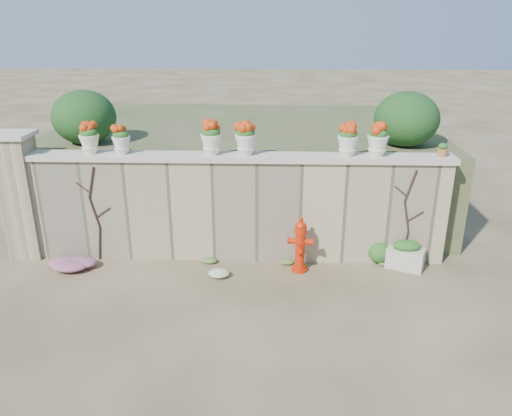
{
  "coord_description": "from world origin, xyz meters",
  "views": [
    {
      "loc": [
        0.69,
        -7.14,
        4.49
      ],
      "look_at": [
        0.4,
        1.4,
        1.2
      ],
      "focal_mm": 35.0,
      "sensor_mm": 36.0,
      "label": 1
    }
  ],
  "objects_px": {
    "fire_hydrant": "(300,244)",
    "terracotta_pot": "(442,150)",
    "urn_pot_0": "(89,138)",
    "planter_box": "(405,255)"
  },
  "relations": [
    {
      "from": "fire_hydrant",
      "to": "terracotta_pot",
      "type": "height_order",
      "value": "terracotta_pot"
    },
    {
      "from": "planter_box",
      "to": "terracotta_pot",
      "type": "bearing_deg",
      "value": 56.98
    },
    {
      "from": "planter_box",
      "to": "urn_pot_0",
      "type": "xyz_separation_m",
      "value": [
        -5.94,
        0.36,
        2.12
      ]
    },
    {
      "from": "fire_hydrant",
      "to": "urn_pot_0",
      "type": "height_order",
      "value": "urn_pot_0"
    },
    {
      "from": "fire_hydrant",
      "to": "planter_box",
      "type": "bearing_deg",
      "value": 13.31
    },
    {
      "from": "planter_box",
      "to": "terracotta_pot",
      "type": "distance_m",
      "value": 2.06
    },
    {
      "from": "fire_hydrant",
      "to": "urn_pot_0",
      "type": "xyz_separation_m",
      "value": [
        -3.92,
        0.54,
        1.84
      ]
    },
    {
      "from": "fire_hydrant",
      "to": "terracotta_pot",
      "type": "bearing_deg",
      "value": 20.0
    },
    {
      "from": "planter_box",
      "to": "terracotta_pot",
      "type": "relative_size",
      "value": 3.23
    },
    {
      "from": "urn_pot_0",
      "to": "fire_hydrant",
      "type": "bearing_deg",
      "value": -7.85
    }
  ]
}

